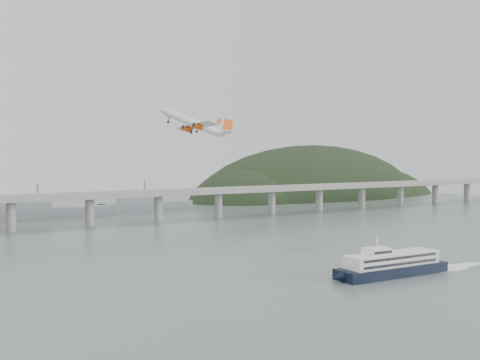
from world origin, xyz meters
TOP-DOWN VIEW (x-y plane):
  - ground at (0.00, 0.00)m, footprint 900.00×900.00m
  - bridge at (-1.15, 200.00)m, footprint 800.00×22.00m
  - headland at (285.18, 331.75)m, footprint 365.00×155.00m
  - ferry at (26.29, -17.85)m, footprint 83.17×16.27m
  - airliner at (-11.49, 78.70)m, footprint 43.20×38.99m

SIDE VIEW (x-z plane):
  - headland at x=285.18m, z-range -97.34..58.66m
  - ground at x=0.00m, z-range 0.00..0.00m
  - ferry at x=26.29m, z-range -3.59..12.09m
  - bridge at x=-1.15m, z-range 5.70..29.60m
  - airliner at x=-11.49m, z-range 55.29..72.00m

